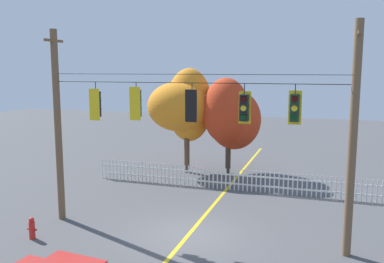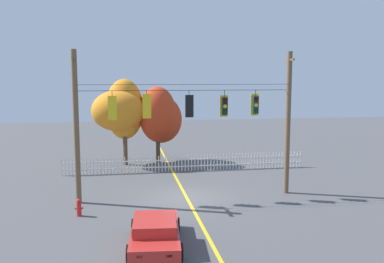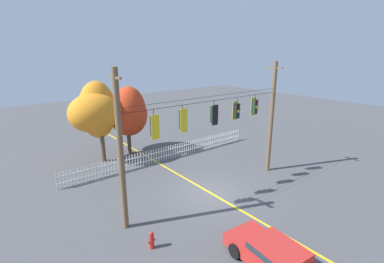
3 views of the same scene
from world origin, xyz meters
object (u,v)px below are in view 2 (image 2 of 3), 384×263
at_px(traffic_signal_northbound_secondary, 255,105).
at_px(parked_car, 155,232).
at_px(autumn_maple_mid, 160,117).
at_px(fire_hydrant, 79,208).
at_px(traffic_signal_westbound_side, 112,108).
at_px(traffic_signal_southbound_primary, 189,106).
at_px(traffic_signal_eastbound_side, 224,106).
at_px(traffic_signal_northbound_primary, 147,106).
at_px(autumn_maple_near_fence, 121,110).

height_order(traffic_signal_northbound_secondary, parked_car, traffic_signal_northbound_secondary).
distance_m(autumn_maple_mid, fire_hydrant, 12.98).
relative_size(traffic_signal_westbound_side, traffic_signal_southbound_primary, 1.06).
bearing_deg(traffic_signal_southbound_primary, autumn_maple_mid, 94.20).
bearing_deg(traffic_signal_eastbound_side, fire_hydrant, -163.89).
bearing_deg(fire_hydrant, traffic_signal_northbound_secondary, 13.22).
bearing_deg(traffic_signal_northbound_secondary, autumn_maple_mid, 114.28).
height_order(traffic_signal_northbound_secondary, fire_hydrant, traffic_signal_northbound_secondary).
bearing_deg(traffic_signal_northbound_secondary, traffic_signal_northbound_primary, -179.81).
height_order(traffic_signal_northbound_primary, traffic_signal_eastbound_side, same).
height_order(autumn_maple_near_fence, fire_hydrant, autumn_maple_near_fence).
relative_size(traffic_signal_eastbound_side, autumn_maple_mid, 0.25).
bearing_deg(traffic_signal_eastbound_side, autumn_maple_mid, 105.25).
distance_m(traffic_signal_westbound_side, traffic_signal_northbound_secondary, 7.52).
xyz_separation_m(traffic_signal_southbound_primary, fire_hydrant, (-5.51, -2.12, -4.50)).
bearing_deg(traffic_signal_northbound_secondary, fire_hydrant, -166.78).
bearing_deg(fire_hydrant, autumn_maple_mid, 67.60).
xyz_separation_m(autumn_maple_near_fence, fire_hydrant, (-1.99, -11.33, -3.60)).
bearing_deg(traffic_signal_northbound_secondary, parked_car, -133.23).
bearing_deg(fire_hydrant, traffic_signal_westbound_side, 53.19).
bearing_deg(traffic_signal_westbound_side, traffic_signal_southbound_primary, 0.01).
bearing_deg(traffic_signal_northbound_primary, fire_hydrant, -147.38).
relative_size(traffic_signal_eastbound_side, fire_hydrant, 1.71).
distance_m(traffic_signal_northbound_primary, autumn_maple_near_fence, 9.35).
xyz_separation_m(traffic_signal_southbound_primary, parked_car, (-2.30, -6.26, -4.30)).
relative_size(autumn_maple_near_fence, autumn_maple_mid, 1.09).
height_order(parked_car, fire_hydrant, parked_car).
xyz_separation_m(traffic_signal_westbound_side, traffic_signal_eastbound_side, (5.82, 0.02, 0.03)).
height_order(traffic_signal_northbound_primary, autumn_maple_near_fence, autumn_maple_near_fence).
bearing_deg(traffic_signal_westbound_side, traffic_signal_northbound_secondary, 0.15).
distance_m(traffic_signal_eastbound_side, parked_car, 8.68).
distance_m(traffic_signal_westbound_side, fire_hydrant, 5.17).
distance_m(traffic_signal_westbound_side, autumn_maple_near_fence, 9.25).
height_order(autumn_maple_mid, parked_car, autumn_maple_mid).
bearing_deg(traffic_signal_northbound_primary, autumn_maple_mid, 81.10).
bearing_deg(autumn_maple_near_fence, traffic_signal_northbound_primary, -81.84).
relative_size(traffic_signal_northbound_secondary, autumn_maple_mid, 0.24).
bearing_deg(traffic_signal_southbound_primary, parked_car, -110.22).
xyz_separation_m(traffic_signal_southbound_primary, traffic_signal_eastbound_side, (1.90, 0.02, -0.03)).
relative_size(traffic_signal_northbound_secondary, parked_car, 0.31).
bearing_deg(autumn_maple_mid, traffic_signal_northbound_primary, -98.90).
relative_size(traffic_signal_northbound_primary, autumn_maple_near_fence, 0.23).
distance_m(traffic_signal_westbound_side, traffic_signal_northbound_primary, 1.73).
height_order(traffic_signal_westbound_side, traffic_signal_northbound_primary, same).
bearing_deg(traffic_signal_northbound_primary, traffic_signal_northbound_secondary, 0.19).
xyz_separation_m(traffic_signal_northbound_primary, traffic_signal_northbound_secondary, (5.79, 0.02, -0.00)).
distance_m(traffic_signal_southbound_primary, traffic_signal_northbound_secondary, 3.59).
xyz_separation_m(autumn_maple_mid, parked_car, (-1.60, -15.80, -2.87)).
relative_size(traffic_signal_southbound_primary, traffic_signal_eastbound_side, 0.99).
bearing_deg(traffic_signal_northbound_primary, autumn_maple_near_fence, 98.16).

